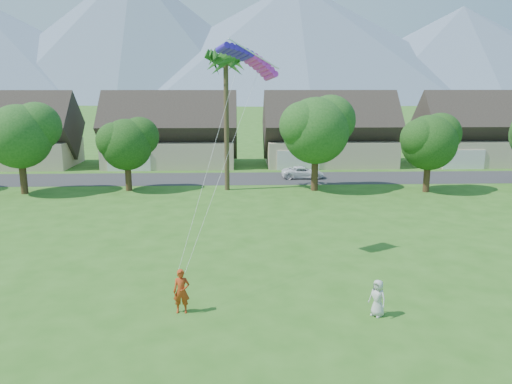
{
  "coord_description": "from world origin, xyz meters",
  "views": [
    {
      "loc": [
        -0.94,
        -16.56,
        9.59
      ],
      "look_at": [
        0.0,
        10.0,
        3.8
      ],
      "focal_mm": 35.0,
      "sensor_mm": 36.0,
      "label": 1
    }
  ],
  "objects_px": {
    "parafoil_kite": "(249,57)",
    "kite_flyer": "(181,291)",
    "watcher": "(378,298)",
    "parked_car": "(303,172)"
  },
  "relations": [
    {
      "from": "parafoil_kite",
      "to": "kite_flyer",
      "type": "bearing_deg",
      "value": -136.81
    },
    {
      "from": "watcher",
      "to": "parked_car",
      "type": "bearing_deg",
      "value": 137.19
    },
    {
      "from": "watcher",
      "to": "parked_car",
      "type": "relative_size",
      "value": 0.36
    },
    {
      "from": "kite_flyer",
      "to": "parked_car",
      "type": "height_order",
      "value": "kite_flyer"
    },
    {
      "from": "kite_flyer",
      "to": "parked_car",
      "type": "relative_size",
      "value": 0.44
    },
    {
      "from": "watcher",
      "to": "parked_car",
      "type": "xyz_separation_m",
      "value": [
        0.84,
        31.29,
        -0.19
      ]
    },
    {
      "from": "parked_car",
      "to": "parafoil_kite",
      "type": "height_order",
      "value": "parafoil_kite"
    },
    {
      "from": "parked_car",
      "to": "parafoil_kite",
      "type": "xyz_separation_m",
      "value": [
        -6.04,
        -23.73,
        10.32
      ]
    },
    {
      "from": "kite_flyer",
      "to": "watcher",
      "type": "xyz_separation_m",
      "value": [
        8.25,
        -0.6,
        -0.17
      ]
    },
    {
      "from": "parked_car",
      "to": "watcher",
      "type": "bearing_deg",
      "value": 179.38
    }
  ]
}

